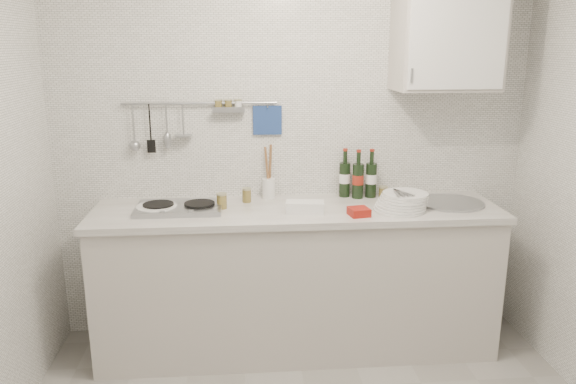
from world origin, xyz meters
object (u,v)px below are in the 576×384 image
Objects in this scene: wall_cabinet at (448,30)px; plate_stack_hob at (156,209)px; wine_bottles at (358,173)px; utensil_crock at (269,186)px; plate_stack_sink at (402,202)px.

wall_cabinet is 2.01m from plate_stack_hob.
utensil_crock is at bearing 177.56° from wine_bottles.
plate_stack_hob is at bearing -169.88° from wine_bottles.
plate_stack_hob is 1.27m from wine_bottles.
utensil_crock reaches higher than plate_stack_hob.
wall_cabinet is 2.14× the size of plate_stack_sink.
wall_cabinet is 1.01m from wine_bottles.
wall_cabinet reaches higher than plate_stack_sink.
wall_cabinet reaches higher than plate_stack_hob.
wine_bottles is at bearing 124.12° from plate_stack_sink.
wall_cabinet is 1.42m from utensil_crock.
plate_stack_sink is 0.84m from utensil_crock.
wall_cabinet is 2.26× the size of wine_bottles.
plate_stack_hob is at bearing -159.99° from utensil_crock.
plate_stack_sink is 0.38m from wine_bottles.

